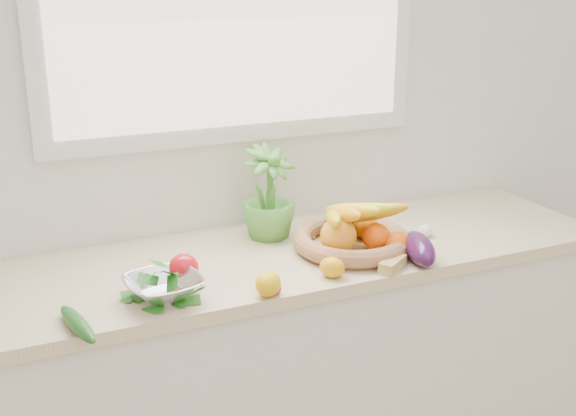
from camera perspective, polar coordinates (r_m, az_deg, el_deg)
name	(u,v)px	position (r m, az deg, el deg)	size (l,w,h in m)	color
back_wall	(235,96)	(2.42, -4.21, 8.81)	(4.50, 0.02, 2.70)	white
counter_cabinet	(272,383)	(2.49, -1.28, -13.68)	(2.20, 0.58, 0.86)	silver
countertop	(271,259)	(2.28, -1.36, -4.07)	(2.24, 0.62, 0.04)	beige
orange_loose	(397,245)	(2.26, 8.64, -2.90)	(0.08, 0.08, 0.08)	#F75407
lemon_a	(332,267)	(2.10, 3.51, -4.70)	(0.06, 0.08, 0.06)	#EEA80C
lemon_b	(268,284)	(1.98, -1.58, -6.01)	(0.07, 0.09, 0.07)	#EEB50C
lemon_c	(407,245)	(2.28, 9.41, -2.87)	(0.07, 0.09, 0.07)	gold
apple	(183,269)	(2.07, -8.26, -4.77)	(0.09, 0.09, 0.09)	red
ginger	(392,264)	(2.17, 8.26, -4.43)	(0.11, 0.04, 0.03)	tan
garlic_a	(356,233)	(2.40, 5.39, -1.99)	(0.05, 0.05, 0.04)	white
garlic_b	(308,235)	(2.37, 1.63, -2.16)	(0.05, 0.05, 0.04)	silver
garlic_c	(425,231)	(2.45, 10.78, -1.78)	(0.05, 0.05, 0.04)	white
eggplant	(419,249)	(2.23, 10.33, -3.17)	(0.08, 0.21, 0.09)	#340F3A
cucumber	(77,324)	(1.87, -16.30, -8.79)	(0.04, 0.23, 0.04)	#195418
radish	(276,289)	(1.99, -0.95, -6.42)	(0.03, 0.03, 0.03)	#E11C43
potted_herb	(268,194)	(2.36, -1.56, 1.10)	(0.18, 0.18, 0.32)	#509B38
fruit_basket	(351,234)	(2.29, 5.02, -2.07)	(0.47, 0.47, 0.19)	tan
colander_with_spinach	(163,281)	(1.97, -9.83, -5.69)	(0.23, 0.23, 0.11)	silver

